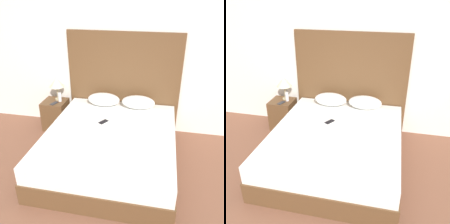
% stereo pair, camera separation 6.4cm
% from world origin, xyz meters
% --- Properties ---
extents(wall_back, '(10.00, 0.06, 2.70)m').
position_xyz_m(wall_back, '(0.00, 2.45, 1.35)').
color(wall_back, white).
rests_on(wall_back, ground_plane).
extents(bed, '(1.82, 2.08, 0.53)m').
position_xyz_m(bed, '(0.12, 1.31, 0.26)').
color(bed, brown).
rests_on(bed, ground_plane).
extents(headboard, '(1.91, 0.05, 1.73)m').
position_xyz_m(headboard, '(0.12, 2.38, 0.86)').
color(headboard, brown).
rests_on(headboard, ground_plane).
extents(pillow_left, '(0.55, 0.33, 0.21)m').
position_xyz_m(pillow_left, '(-0.18, 2.14, 0.64)').
color(pillow_left, white).
rests_on(pillow_left, bed).
extents(pillow_right, '(0.55, 0.33, 0.21)m').
position_xyz_m(pillow_right, '(0.41, 2.14, 0.64)').
color(pillow_right, white).
rests_on(pillow_right, bed).
extents(phone_on_bed, '(0.14, 0.16, 0.01)m').
position_xyz_m(phone_on_bed, '(-0.04, 1.55, 0.54)').
color(phone_on_bed, black).
rests_on(phone_on_bed, bed).
extents(nightstand, '(0.41, 0.41, 0.53)m').
position_xyz_m(nightstand, '(-1.07, 2.12, 0.27)').
color(nightstand, brown).
rests_on(nightstand, ground_plane).
extents(table_lamp, '(0.26, 0.26, 0.41)m').
position_xyz_m(table_lamp, '(-1.04, 2.20, 0.85)').
color(table_lamp, tan).
rests_on(table_lamp, nightstand).
extents(phone_on_nightstand, '(0.11, 0.16, 0.01)m').
position_xyz_m(phone_on_nightstand, '(-1.04, 2.02, 0.54)').
color(phone_on_nightstand, '#232328').
rests_on(phone_on_nightstand, nightstand).
extents(toiletry_bottle, '(0.06, 0.06, 0.16)m').
position_xyz_m(toiletry_bottle, '(-0.97, 2.13, 0.61)').
color(toiletry_bottle, silver).
rests_on(toiletry_bottle, nightstand).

